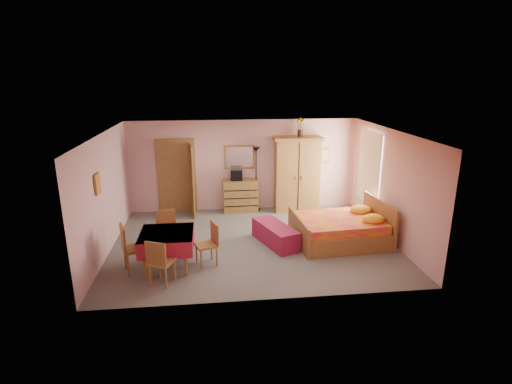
{
  "coord_description": "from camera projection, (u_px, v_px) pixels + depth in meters",
  "views": [
    {
      "loc": [
        -0.92,
        -8.64,
        3.83
      ],
      "look_at": [
        0.1,
        0.3,
        1.15
      ],
      "focal_mm": 28.0,
      "sensor_mm": 36.0,
      "label": 1
    }
  ],
  "objects": [
    {
      "name": "floor",
      "position": [
        253.0,
        242.0,
        9.42
      ],
      "size": [
        6.5,
        6.5,
        0.0
      ],
      "primitive_type": "plane",
      "color": "slate",
      "rests_on": "ground"
    },
    {
      "name": "picture_left",
      "position": [
        97.0,
        184.0,
        8.01
      ],
      "size": [
        0.04,
        0.32,
        0.42
      ],
      "primitive_type": "cube",
      "color": "orange",
      "rests_on": "wall_left"
    },
    {
      "name": "ceiling",
      "position": [
        253.0,
        132.0,
        8.68
      ],
      "size": [
        6.5,
        6.5,
        0.0
      ],
      "primitive_type": "plane",
      "rotation": [
        3.14,
        0.0,
        0.0
      ],
      "color": "brown",
      "rests_on": "wall_back"
    },
    {
      "name": "wall_mirror",
      "position": [
        239.0,
        157.0,
        11.34
      ],
      "size": [
        0.87,
        0.07,
        0.69
      ],
      "primitive_type": "cube",
      "rotation": [
        0.0,
        0.0,
        -0.03
      ],
      "color": "silver",
      "rests_on": "wall_back"
    },
    {
      "name": "bench",
      "position": [
        275.0,
        234.0,
        9.29
      ],
      "size": [
        0.98,
        1.49,
        0.46
      ],
      "primitive_type": "cube",
      "rotation": [
        0.0,
        0.0,
        0.36
      ],
      "color": "maroon",
      "rests_on": "floor"
    },
    {
      "name": "chair_east",
      "position": [
        206.0,
        244.0,
        8.21
      ],
      "size": [
        0.52,
        0.52,
        0.91
      ],
      "primitive_type": "cube",
      "rotation": [
        0.0,
        0.0,
        1.89
      ],
      "color": "#AF783B",
      "rests_on": "floor"
    },
    {
      "name": "chair_north",
      "position": [
        168.0,
        233.0,
        8.74
      ],
      "size": [
        0.53,
        0.53,
        0.95
      ],
      "primitive_type": "cube",
      "rotation": [
        0.0,
        0.0,
        3.43
      ],
      "color": "#A77A38",
      "rests_on": "floor"
    },
    {
      "name": "chair_south",
      "position": [
        162.0,
        261.0,
        7.47
      ],
      "size": [
        0.54,
        0.54,
        0.91
      ],
      "primitive_type": "cube",
      "rotation": [
        0.0,
        0.0,
        -0.42
      ],
      "color": "#AF783B",
      "rests_on": "floor"
    },
    {
      "name": "stereo",
      "position": [
        236.0,
        175.0,
        11.25
      ],
      "size": [
        0.34,
        0.25,
        0.31
      ],
      "primitive_type": "cube",
      "rotation": [
        0.0,
        0.0,
        -0.03
      ],
      "color": "black",
      "rests_on": "chest_of_drawers"
    },
    {
      "name": "wall_back",
      "position": [
        244.0,
        165.0,
        11.43
      ],
      "size": [
        6.5,
        0.1,
        2.6
      ],
      "primitive_type": "cube",
      "color": "#D39999",
      "rests_on": "floor"
    },
    {
      "name": "chair_west",
      "position": [
        135.0,
        248.0,
        7.94
      ],
      "size": [
        0.58,
        0.58,
        0.99
      ],
      "primitive_type": "cube",
      "rotation": [
        0.0,
        0.0,
        -1.23
      ],
      "color": "olive",
      "rests_on": "floor"
    },
    {
      "name": "chest_of_drawers",
      "position": [
        240.0,
        196.0,
        11.45
      ],
      "size": [
        0.99,
        0.5,
        0.93
      ],
      "primitive_type": "cube",
      "rotation": [
        0.0,
        0.0,
        0.01
      ],
      "color": "olive",
      "rests_on": "floor"
    },
    {
      "name": "window",
      "position": [
        369.0,
        168.0,
        10.5
      ],
      "size": [
        0.08,
        1.4,
        1.95
      ],
      "primitive_type": "cube",
      "color": "white",
      "rests_on": "wall_right"
    },
    {
      "name": "doorway",
      "position": [
        177.0,
        177.0,
        11.27
      ],
      "size": [
        1.06,
        0.12,
        2.15
      ],
      "primitive_type": "cube",
      "color": "#9E6B35",
      "rests_on": "floor"
    },
    {
      "name": "wall_right",
      "position": [
        390.0,
        185.0,
        9.4
      ],
      "size": [
        0.1,
        5.0,
        2.6
      ],
      "primitive_type": "cube",
      "color": "#D39999",
      "rests_on": "floor"
    },
    {
      "name": "dining_table",
      "position": [
        168.0,
        250.0,
        8.09
      ],
      "size": [
        1.05,
        1.05,
        0.77
      ],
      "primitive_type": "cube",
      "rotation": [
        0.0,
        0.0,
        0.0
      ],
      "color": "maroon",
      "rests_on": "floor"
    },
    {
      "name": "picture_back",
      "position": [
        324.0,
        155.0,
        11.59
      ],
      "size": [
        0.3,
        0.04,
        0.4
      ],
      "primitive_type": "cube",
      "color": "#D8BF59",
      "rests_on": "wall_back"
    },
    {
      "name": "wall_front",
      "position": [
        269.0,
        231.0,
        6.67
      ],
      "size": [
        6.5,
        0.1,
        2.6
      ],
      "primitive_type": "cube",
      "color": "#D39999",
      "rests_on": "floor"
    },
    {
      "name": "wardrobe",
      "position": [
        297.0,
        174.0,
        11.39
      ],
      "size": [
        1.38,
        0.73,
        2.14
      ],
      "primitive_type": "cube",
      "rotation": [
        0.0,
        0.0,
        -0.02
      ],
      "color": "#AB783A",
      "rests_on": "floor"
    },
    {
      "name": "sunflower_vase",
      "position": [
        300.0,
        127.0,
        11.08
      ],
      "size": [
        0.21,
        0.21,
        0.52
      ],
      "primitive_type": "cube",
      "rotation": [
        0.0,
        0.0,
        -0.03
      ],
      "color": "yellow",
      "rests_on": "wardrobe"
    },
    {
      "name": "wall_left",
      "position": [
        105.0,
        194.0,
        8.7
      ],
      "size": [
        0.1,
        5.0,
        2.6
      ],
      "primitive_type": "cube",
      "color": "#D39999",
      "rests_on": "floor"
    },
    {
      "name": "bed",
      "position": [
        339.0,
        222.0,
        9.34
      ],
      "size": [
        2.19,
        1.78,
        0.96
      ],
      "primitive_type": "cube",
      "rotation": [
        0.0,
        0.0,
        0.07
      ],
      "color": "#E8164A",
      "rests_on": "floor"
    },
    {
      "name": "floor_lamp",
      "position": [
        256.0,
        179.0,
        11.39
      ],
      "size": [
        0.25,
        0.25,
        1.86
      ],
      "primitive_type": "cube",
      "rotation": [
        0.0,
        0.0,
        0.04
      ],
      "color": "black",
      "rests_on": "floor"
    }
  ]
}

